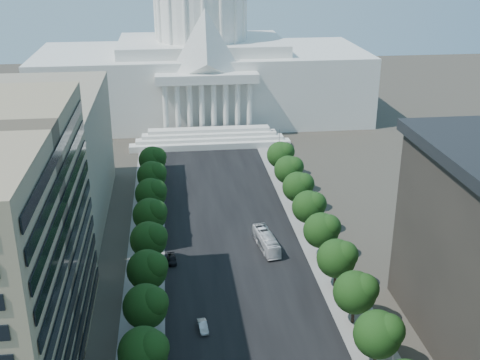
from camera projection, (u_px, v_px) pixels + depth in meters
name	position (u px, v px, depth m)	size (l,w,h in m)	color
road_asphalt	(228.00, 224.00, 143.26)	(30.00, 260.00, 0.01)	black
sidewalk_left	(147.00, 228.00, 141.18)	(8.00, 260.00, 0.02)	gray
sidewalk_right	(306.00, 220.00, 145.35)	(8.00, 260.00, 0.02)	gray
capitol	(202.00, 64.00, 223.22)	(120.00, 56.00, 73.00)	white
office_block_left_far	(21.00, 159.00, 141.61)	(38.00, 52.00, 30.00)	gray
tree_l_c	(145.00, 351.00, 88.99)	(7.79, 7.60, 9.97)	#33261C
tree_l_d	(147.00, 305.00, 100.04)	(7.79, 7.60, 9.97)	#33261C
tree_l_e	(149.00, 269.00, 111.10)	(7.79, 7.60, 9.97)	#33261C
tree_l_f	(150.00, 239.00, 122.15)	(7.79, 7.60, 9.97)	#33261C
tree_l_g	(151.00, 214.00, 133.21)	(7.79, 7.60, 9.97)	#33261C
tree_l_h	(152.00, 193.00, 144.26)	(7.79, 7.60, 9.97)	#33261C
tree_l_i	(153.00, 175.00, 155.32)	(7.79, 7.60, 9.97)	#33261C
tree_l_j	(154.00, 159.00, 166.38)	(7.79, 7.60, 9.97)	#33261C
tree_r_c	(380.00, 333.00, 92.94)	(7.79, 7.60, 9.97)	#33261C
tree_r_d	(357.00, 291.00, 104.00)	(7.79, 7.60, 9.97)	#33261C
tree_r_e	(338.00, 257.00, 115.05)	(7.79, 7.60, 9.97)	#33261C
tree_r_f	(323.00, 229.00, 126.11)	(7.79, 7.60, 9.97)	#33261C
tree_r_g	(310.00, 206.00, 137.16)	(7.79, 7.60, 9.97)	#33261C
tree_r_h	(299.00, 186.00, 148.22)	(7.79, 7.60, 9.97)	#33261C
tree_r_i	(290.00, 169.00, 159.27)	(7.79, 7.60, 9.97)	#33261C
tree_r_j	(281.00, 154.00, 170.33)	(7.79, 7.60, 9.97)	#33261C
streetlight_b	(391.00, 339.00, 92.61)	(2.61, 0.44, 9.00)	gray
streetlight_c	(346.00, 259.00, 115.64)	(2.61, 0.44, 9.00)	gray
streetlight_d	(315.00, 206.00, 138.67)	(2.61, 0.44, 9.00)	gray
streetlight_e	(294.00, 168.00, 161.70)	(2.61, 0.44, 9.00)	gray
streetlight_f	(277.00, 139.00, 184.73)	(2.61, 0.44, 9.00)	gray
car_silver	(203.00, 326.00, 104.18)	(1.48, 4.23, 1.40)	#B0B3B9
car_dark_b	(172.00, 260.00, 125.94)	(1.81, 4.45, 1.29)	black
city_bus	(266.00, 241.00, 131.34)	(2.95, 12.62, 3.52)	silver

